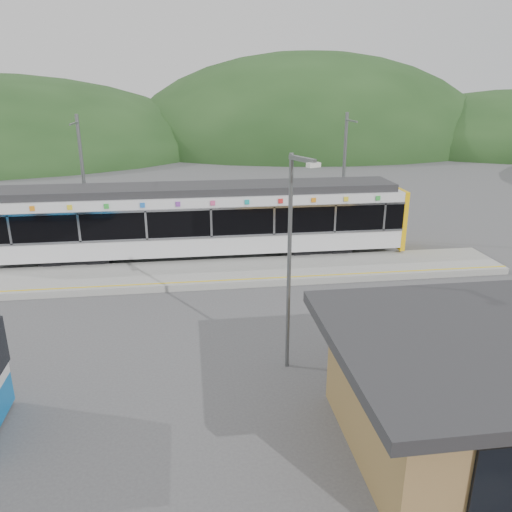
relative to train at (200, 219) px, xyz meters
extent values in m
plane|color=#4C4C4F|center=(1.10, -6.00, -2.06)|extent=(120.00, 120.00, 0.00)
ellipsoid|color=#1E3D19|center=(17.10, 48.00, -2.06)|extent=(52.00, 39.00, 26.00)
cube|color=#9E9E99|center=(1.10, -2.70, -1.91)|extent=(26.00, 3.20, 0.30)
cube|color=yellow|center=(1.10, -4.00, -1.76)|extent=(26.00, 0.10, 0.01)
cube|color=black|center=(-6.02, 0.00, -1.76)|extent=(3.20, 2.20, 0.56)
cube|color=black|center=(5.98, 0.00, -1.76)|extent=(3.20, 2.20, 0.56)
cube|color=silver|center=(-0.02, 0.00, -1.02)|extent=(20.00, 2.90, 0.92)
cube|color=black|center=(-0.02, 0.00, 0.16)|extent=(20.00, 2.96, 1.45)
cube|color=silver|center=(-0.02, -1.50, -0.51)|extent=(20.00, 0.05, 0.10)
cube|color=silver|center=(-0.02, -1.50, 0.84)|extent=(20.00, 0.05, 0.10)
cube|color=silver|center=(-0.02, 0.00, 1.11)|extent=(20.00, 2.90, 0.45)
cube|color=#2D2D30|center=(-0.02, 0.00, 1.52)|extent=(19.40, 2.50, 0.36)
cube|color=yellow|center=(10.10, 0.00, -0.16)|extent=(0.24, 2.92, 3.00)
cube|color=silver|center=(-8.52, -1.50, 0.16)|extent=(0.10, 0.05, 1.35)
cube|color=silver|center=(-5.52, -1.50, 0.16)|extent=(0.10, 0.05, 1.35)
cube|color=silver|center=(-2.52, -1.50, 0.16)|extent=(0.10, 0.05, 1.35)
cube|color=silver|center=(0.48, -1.50, 0.16)|extent=(0.10, 0.05, 1.35)
cube|color=silver|center=(3.48, -1.50, 0.16)|extent=(0.10, 0.05, 1.35)
cube|color=silver|center=(6.48, -1.50, 0.16)|extent=(0.10, 0.05, 1.35)
cube|color=silver|center=(8.98, -1.50, 0.16)|extent=(0.10, 0.05, 1.35)
cube|color=orange|center=(-7.42, -1.49, 1.12)|extent=(0.22, 0.04, 0.22)
cube|color=yellow|center=(-5.82, -1.49, 1.12)|extent=(0.22, 0.04, 0.22)
cube|color=green|center=(-4.22, -1.49, 1.12)|extent=(0.22, 0.04, 0.22)
cube|color=blue|center=(-2.62, -1.49, 1.12)|extent=(0.22, 0.04, 0.22)
cube|color=purple|center=(-1.02, -1.49, 1.12)|extent=(0.22, 0.04, 0.22)
cube|color=#E54C8C|center=(0.58, -1.49, 1.12)|extent=(0.22, 0.04, 0.22)
cube|color=#19A5A5|center=(2.18, -1.49, 1.12)|extent=(0.22, 0.04, 0.22)
cube|color=red|center=(3.78, -1.49, 1.12)|extent=(0.22, 0.04, 0.22)
cube|color=orange|center=(5.38, -1.49, 1.12)|extent=(0.22, 0.04, 0.22)
cube|color=yellow|center=(6.98, -1.49, 1.12)|extent=(0.22, 0.04, 0.22)
cube|color=green|center=(8.58, -1.49, 1.12)|extent=(0.22, 0.04, 0.22)
cylinder|color=slate|center=(-5.90, 2.60, 1.44)|extent=(0.18, 0.18, 7.00)
cube|color=slate|center=(-5.90, 1.80, 4.54)|extent=(0.08, 1.80, 0.08)
cylinder|color=slate|center=(8.10, 2.60, 1.44)|extent=(0.18, 0.18, 7.00)
cube|color=slate|center=(8.10, 1.80, 4.54)|extent=(0.08, 1.80, 0.08)
cube|color=black|center=(5.10, -17.55, -0.96)|extent=(1.40, 0.08, 2.20)
cylinder|color=slate|center=(2.31, -10.77, 1.24)|extent=(0.12, 0.12, 6.60)
cube|color=slate|center=(2.31, -11.26, 4.43)|extent=(0.54, 1.06, 0.12)
cube|color=silver|center=(2.31, -11.76, 4.34)|extent=(0.39, 0.30, 0.12)
camera|label=1|loc=(-0.50, -24.21, 6.25)|focal=35.00mm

